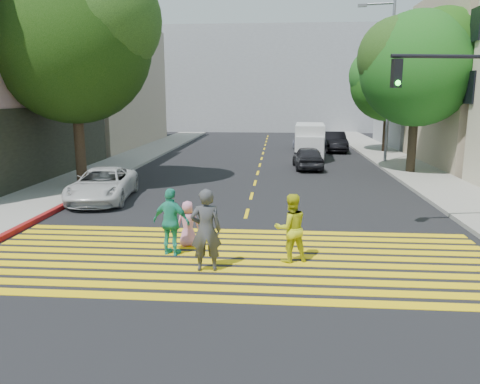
# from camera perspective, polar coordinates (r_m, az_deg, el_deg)

# --- Properties ---
(ground) EXTENTS (120.00, 120.00, 0.00)m
(ground) POSITION_cam_1_polar(r_m,az_deg,el_deg) (10.98, -1.28, -10.35)
(ground) COLOR black
(sidewalk_left) EXTENTS (3.00, 40.00, 0.15)m
(sidewalk_left) POSITION_cam_1_polar(r_m,az_deg,el_deg) (33.76, -11.91, 4.51)
(sidewalk_left) COLOR gray
(sidewalk_left) RESTS_ON ground
(sidewalk_right) EXTENTS (3.00, 60.00, 0.15)m
(sidewalk_right) POSITION_cam_1_polar(r_m,az_deg,el_deg) (26.51, 20.87, 2.10)
(sidewalk_right) COLOR gray
(sidewalk_right) RESTS_ON ground
(curb_red) EXTENTS (0.20, 8.00, 0.16)m
(curb_red) POSITION_cam_1_polar(r_m,az_deg,el_deg) (18.43, -21.12, -1.80)
(curb_red) COLOR maroon
(curb_red) RESTS_ON ground
(crosswalk) EXTENTS (13.40, 5.30, 0.01)m
(crosswalk) POSITION_cam_1_polar(r_m,az_deg,el_deg) (12.16, -0.66, -8.09)
(crosswalk) COLOR yellow
(crosswalk) RESTS_ON ground
(lane_line) EXTENTS (0.12, 34.40, 0.01)m
(lane_line) POSITION_cam_1_polar(r_m,az_deg,el_deg) (32.90, 2.74, 4.44)
(lane_line) COLOR yellow
(lane_line) RESTS_ON ground
(building_left_tan) EXTENTS (12.00, 16.00, 10.00)m
(building_left_tan) POSITION_cam_1_polar(r_m,az_deg,el_deg) (41.78, -19.95, 12.16)
(building_left_tan) COLOR tan
(building_left_tan) RESTS_ON ground
(building_right_grey) EXTENTS (10.00, 10.00, 10.00)m
(building_right_grey) POSITION_cam_1_polar(r_m,az_deg,el_deg) (42.49, 24.32, 11.82)
(building_right_grey) COLOR gray
(building_right_grey) RESTS_ON ground
(backdrop_block) EXTENTS (30.00, 8.00, 12.00)m
(backdrop_block) POSITION_cam_1_polar(r_m,az_deg,el_deg) (58.17, 3.67, 13.45)
(backdrop_block) COLOR gray
(backdrop_block) RESTS_ON ground
(tree_left) EXTENTS (8.95, 8.62, 9.90)m
(tree_left) POSITION_cam_1_polar(r_m,az_deg,el_deg) (22.70, -19.52, 17.47)
(tree_left) COLOR black
(tree_left) RESTS_ON ground
(tree_right_near) EXTENTS (7.09, 6.67, 8.55)m
(tree_right_near) POSITION_cam_1_polar(r_m,az_deg,el_deg) (26.49, 21.05, 14.50)
(tree_right_near) COLOR black
(tree_right_near) RESTS_ON ground
(tree_right_far) EXTENTS (6.05, 5.53, 7.88)m
(tree_right_far) POSITION_cam_1_polar(r_m,az_deg,el_deg) (35.98, 17.79, 13.01)
(tree_right_far) COLOR black
(tree_right_far) RESTS_ON ground
(pedestrian_man) EXTENTS (0.80, 0.59, 2.00)m
(pedestrian_man) POSITION_cam_1_polar(r_m,az_deg,el_deg) (11.09, -4.17, -4.68)
(pedestrian_man) COLOR #3B3C3F
(pedestrian_man) RESTS_ON ground
(pedestrian_woman) EXTENTS (1.01, 0.90, 1.74)m
(pedestrian_woman) POSITION_cam_1_polar(r_m,az_deg,el_deg) (11.79, 6.20, -4.38)
(pedestrian_woman) COLOR #C3C819
(pedestrian_woman) RESTS_ON ground
(pedestrian_child) EXTENTS (0.71, 0.55, 1.28)m
(pedestrian_child) POSITION_cam_1_polar(r_m,az_deg,el_deg) (13.05, -6.37, -3.86)
(pedestrian_child) COLOR pink
(pedestrian_child) RESTS_ON ground
(pedestrian_extra) EXTENTS (1.12, 0.70, 1.78)m
(pedestrian_extra) POSITION_cam_1_polar(r_m,az_deg,el_deg) (12.33, -8.36, -3.63)
(pedestrian_extra) COLOR teal
(pedestrian_extra) RESTS_ON ground
(white_sedan) EXTENTS (2.65, 4.84, 1.28)m
(white_sedan) POSITION_cam_1_polar(r_m,az_deg,el_deg) (19.41, -16.40, 0.85)
(white_sedan) COLOR silver
(white_sedan) RESTS_ON ground
(dark_car_near) EXTENTS (1.74, 3.92, 1.31)m
(dark_car_near) POSITION_cam_1_polar(r_m,az_deg,el_deg) (27.15, 8.29, 4.19)
(dark_car_near) COLOR black
(dark_car_near) RESTS_ON ground
(silver_car) EXTENTS (2.45, 4.65, 1.29)m
(silver_car) POSITION_cam_1_polar(r_m,az_deg,el_deg) (38.46, 8.04, 6.33)
(silver_car) COLOR #8B8EA5
(silver_car) RESTS_ON ground
(dark_car_parked) EXTENTS (1.62, 4.47, 1.47)m
(dark_car_parked) POSITION_cam_1_polar(r_m,az_deg,el_deg) (36.22, 11.42, 6.04)
(dark_car_parked) COLOR black
(dark_car_parked) RESTS_ON ground
(white_van) EXTENTS (2.11, 4.96, 2.29)m
(white_van) POSITION_cam_1_polar(r_m,az_deg,el_deg) (31.38, 8.48, 5.96)
(white_van) COLOR silver
(white_van) RESTS_ON ground
(traffic_signal) EXTENTS (3.74, 0.98, 5.55)m
(traffic_signal) POSITION_cam_1_polar(r_m,az_deg,el_deg) (15.12, 26.96, 8.43)
(traffic_signal) COLOR black
(traffic_signal) RESTS_ON ground
(street_lamp) EXTENTS (2.17, 0.63, 9.63)m
(street_lamp) POSITION_cam_1_polar(r_m,az_deg,el_deg) (30.19, 17.47, 13.79)
(street_lamp) COLOR gray
(street_lamp) RESTS_ON ground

